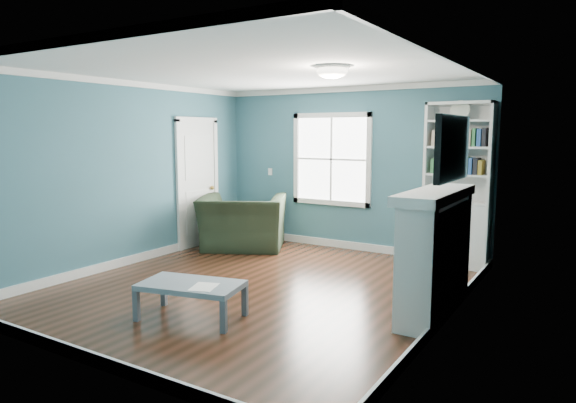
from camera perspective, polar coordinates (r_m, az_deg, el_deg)
The scene contains 13 objects.
floor at distance 6.39m, azimuth -3.09°, elevation -9.46°, with size 5.00×5.00×0.00m, color black.
room_walls at distance 6.11m, azimuth -3.20°, elevation 4.86°, with size 5.00×5.00×5.00m.
trim at distance 6.14m, azimuth -3.18°, elevation 1.64°, with size 4.50×5.00×2.60m.
window at distance 8.41m, azimuth 4.85°, elevation 4.70°, with size 1.40×0.06×1.50m.
bookshelf at distance 7.57m, azimuth 18.27°, elevation 0.02°, with size 0.90×0.35×2.31m.
fireplace at distance 5.54m, azimuth 16.17°, elevation -5.61°, with size 0.44×1.58×1.30m.
tv at distance 5.37m, azimuth 17.85°, elevation 5.66°, with size 0.06×1.10×0.65m, color black.
door at distance 8.62m, azimuth -10.00°, elevation 2.17°, with size 0.12×0.98×2.17m.
ceiling_fixture at distance 5.77m, azimuth 4.91°, elevation 14.30°, with size 0.38×0.38×0.15m.
light_switch at distance 9.03m, azimuth -1.99°, elevation 3.33°, with size 0.08×0.01×0.12m, color white.
recliner at distance 8.35m, azimuth -5.05°, elevation -1.32°, with size 1.33×0.86×1.16m, color black.
coffee_table at distance 5.36m, azimuth -10.72°, elevation -9.36°, with size 1.12×0.77×0.37m.
paper_sheet at distance 5.18m, azimuth -9.33°, elevation -9.34°, with size 0.23×0.29×0.00m, color white.
Camera 1 is at (3.49, -5.01, 1.88)m, focal length 32.00 mm.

